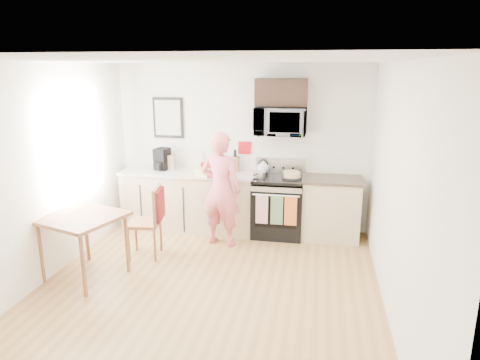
% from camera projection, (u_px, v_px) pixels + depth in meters
% --- Properties ---
extents(floor, '(4.60, 4.60, 0.00)m').
position_uv_depth(floor, '(205.00, 293.00, 4.94)').
color(floor, olive).
rests_on(floor, ground).
extents(back_wall, '(4.00, 0.04, 2.60)m').
position_uv_depth(back_wall, '(242.00, 148.00, 6.80)').
color(back_wall, white).
rests_on(back_wall, floor).
extents(front_wall, '(4.00, 0.04, 2.60)m').
position_uv_depth(front_wall, '(94.00, 291.00, 2.43)').
color(front_wall, white).
rests_on(front_wall, floor).
extents(left_wall, '(0.04, 4.60, 2.60)m').
position_uv_depth(left_wall, '(37.00, 177.00, 4.97)').
color(left_wall, white).
rests_on(left_wall, floor).
extents(right_wall, '(0.04, 4.60, 2.60)m').
position_uv_depth(right_wall, '(397.00, 195.00, 4.25)').
color(right_wall, white).
rests_on(right_wall, floor).
extents(ceiling, '(4.00, 4.60, 0.04)m').
position_uv_depth(ceiling, '(200.00, 60.00, 4.28)').
color(ceiling, white).
rests_on(ceiling, back_wall).
extents(window, '(0.06, 1.40, 1.50)m').
position_uv_depth(window, '(76.00, 144.00, 5.66)').
color(window, white).
rests_on(window, left_wall).
extents(cabinet_left, '(2.10, 0.60, 0.90)m').
position_uv_depth(cabinet_left, '(189.00, 201.00, 6.87)').
color(cabinet_left, tan).
rests_on(cabinet_left, floor).
extents(countertop_left, '(2.14, 0.64, 0.04)m').
position_uv_depth(countertop_left, '(188.00, 173.00, 6.75)').
color(countertop_left, beige).
rests_on(countertop_left, cabinet_left).
extents(cabinet_right, '(0.84, 0.60, 0.90)m').
position_uv_depth(cabinet_right, '(331.00, 209.00, 6.47)').
color(cabinet_right, tan).
rests_on(cabinet_right, floor).
extents(countertop_right, '(0.88, 0.64, 0.04)m').
position_uv_depth(countertop_right, '(332.00, 179.00, 6.35)').
color(countertop_right, black).
rests_on(countertop_right, cabinet_right).
extents(range, '(0.76, 0.70, 1.16)m').
position_uv_depth(range, '(278.00, 208.00, 6.60)').
color(range, black).
rests_on(range, floor).
extents(microwave, '(0.76, 0.51, 0.42)m').
position_uv_depth(microwave, '(281.00, 121.00, 6.36)').
color(microwave, '#ACACB0').
rests_on(microwave, back_wall).
extents(upper_cabinet, '(0.76, 0.35, 0.40)m').
position_uv_depth(upper_cabinet, '(282.00, 92.00, 6.30)').
color(upper_cabinet, black).
rests_on(upper_cabinet, back_wall).
extents(wall_art, '(0.50, 0.04, 0.65)m').
position_uv_depth(wall_art, '(168.00, 118.00, 6.88)').
color(wall_art, black).
rests_on(wall_art, back_wall).
extents(wall_trivet, '(0.20, 0.02, 0.20)m').
position_uv_depth(wall_trivet, '(245.00, 148.00, 6.77)').
color(wall_trivet, '#B60F17').
rests_on(wall_trivet, back_wall).
extents(person, '(0.69, 0.53, 1.67)m').
position_uv_depth(person, '(221.00, 189.00, 6.13)').
color(person, '#C43545').
rests_on(person, floor).
extents(dining_table, '(0.93, 0.93, 0.80)m').
position_uv_depth(dining_table, '(82.00, 223.00, 5.16)').
color(dining_table, brown).
rests_on(dining_table, floor).
extents(chair, '(0.52, 0.47, 0.99)m').
position_uv_depth(chair, '(154.00, 212.00, 5.77)').
color(chair, brown).
rests_on(chair, floor).
extents(knife_block, '(0.12, 0.15, 0.23)m').
position_uv_depth(knife_block, '(235.00, 163.00, 6.80)').
color(knife_block, brown).
rests_on(knife_block, countertop_left).
extents(utensil_crock, '(0.11, 0.11, 0.32)m').
position_uv_depth(utensil_crock, '(204.00, 163.00, 6.78)').
color(utensil_crock, '#B60F17').
rests_on(utensil_crock, countertop_left).
extents(fruit_bowl, '(0.27, 0.27, 0.11)m').
position_uv_depth(fruit_bowl, '(205.00, 168.00, 6.83)').
color(fruit_bowl, white).
rests_on(fruit_bowl, countertop_left).
extents(milk_carton, '(0.10, 0.10, 0.23)m').
position_uv_depth(milk_carton, '(171.00, 162.00, 6.86)').
color(milk_carton, tan).
rests_on(milk_carton, countertop_left).
extents(coffee_maker, '(0.24, 0.31, 0.35)m').
position_uv_depth(coffee_maker, '(162.00, 160.00, 6.84)').
color(coffee_maker, black).
rests_on(coffee_maker, countertop_left).
extents(bread_bag, '(0.31, 0.27, 0.11)m').
position_uv_depth(bread_bag, '(204.00, 173.00, 6.47)').
color(bread_bag, tan).
rests_on(bread_bag, countertop_left).
extents(cake, '(0.31, 0.31, 0.10)m').
position_uv_depth(cake, '(292.00, 175.00, 6.39)').
color(cake, black).
rests_on(cake, range).
extents(kettle, '(0.18, 0.18, 0.22)m').
position_uv_depth(kettle, '(263.00, 168.00, 6.67)').
color(kettle, white).
rests_on(kettle, range).
extents(pot, '(0.19, 0.32, 0.09)m').
position_uv_depth(pot, '(259.00, 175.00, 6.41)').
color(pot, '#ACACB0').
rests_on(pot, range).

